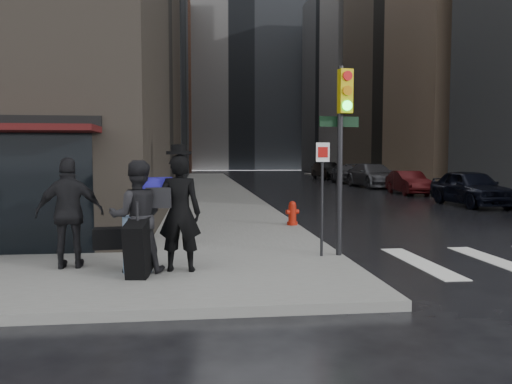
# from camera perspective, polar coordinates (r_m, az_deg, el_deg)

# --- Properties ---
(ground) EXTENTS (140.00, 140.00, 0.00)m
(ground) POSITION_cam_1_polar(r_m,az_deg,el_deg) (8.68, -0.62, -10.01)
(ground) COLOR black
(ground) RESTS_ON ground
(sidewalk_left) EXTENTS (4.00, 50.00, 0.15)m
(sidewalk_left) POSITION_cam_1_polar(r_m,az_deg,el_deg) (35.45, -5.11, 0.71)
(sidewalk_left) COLOR slate
(sidewalk_left) RESTS_ON ground
(sidewalk_right) EXTENTS (3.00, 50.00, 0.15)m
(sidewalk_right) POSITION_cam_1_polar(r_m,az_deg,el_deg) (38.24, 15.56, 0.81)
(sidewalk_right) COLOR slate
(sidewalk_right) RESTS_ON ground
(bldg_left_far) EXTENTS (22.00, 20.00, 26.00)m
(bldg_left_far) POSITION_cam_1_polar(r_m,az_deg,el_deg) (72.24, -16.51, 12.51)
(bldg_left_far) COLOR brown
(bldg_left_far) RESTS_ON ground
(bldg_right_far) EXTENTS (22.00, 20.00, 25.00)m
(bldg_right_far) POSITION_cam_1_polar(r_m,az_deg,el_deg) (72.36, 15.71, 12.11)
(bldg_right_far) COLOR slate
(bldg_right_far) RESTS_ON ground
(bldg_distant) EXTENTS (40.00, 12.00, 32.00)m
(bldg_distant) POSITION_cam_1_polar(r_m,az_deg,el_deg) (87.76, -2.00, 13.11)
(bldg_distant) COLOR slate
(bldg_distant) RESTS_ON ground
(man_overcoat) EXTENTS (1.26, 1.08, 2.21)m
(man_overcoat) POSITION_cam_1_polar(r_m,az_deg,el_deg) (8.55, -9.67, -2.94)
(man_overcoat) COLOR black
(man_overcoat) RESTS_ON ground
(man_jeans) EXTENTS (1.38, 0.82, 1.90)m
(man_jeans) POSITION_cam_1_polar(r_m,az_deg,el_deg) (8.66, -13.51, -2.73)
(man_jeans) COLOR black
(man_jeans) RESTS_ON ground
(man_greycoat) EXTENTS (1.19, 0.60, 1.95)m
(man_greycoat) POSITION_cam_1_polar(r_m,az_deg,el_deg) (9.35, -20.51, -2.26)
(man_greycoat) COLOR black
(man_greycoat) RESTS_ON ground
(traffic_light) EXTENTS (0.92, 0.49, 3.72)m
(traffic_light) POSITION_cam_1_polar(r_m,az_deg,el_deg) (9.92, 9.63, 6.55)
(traffic_light) COLOR black
(traffic_light) RESTS_ON ground
(fire_hydrant) EXTENTS (0.40, 0.30, 0.69)m
(fire_hydrant) POSITION_cam_1_polar(r_m,az_deg,el_deg) (14.42, 4.17, -2.55)
(fire_hydrant) COLOR #AB1A0A
(fire_hydrant) RESTS_ON ground
(parked_car_1) EXTENTS (1.87, 4.62, 1.57)m
(parked_car_1) POSITION_cam_1_polar(r_m,az_deg,el_deg) (23.46, 23.32, 0.46)
(parked_car_1) COLOR black
(parked_car_1) RESTS_ON ground
(parked_car_2) EXTENTS (1.61, 4.10, 1.33)m
(parked_car_2) POSITION_cam_1_polar(r_m,az_deg,el_deg) (29.52, 17.03, 1.03)
(parked_car_2) COLOR #3E0C0E
(parked_car_2) RESTS_ON ground
(parked_car_3) EXTENTS (2.66, 5.88, 1.67)m
(parked_car_3) POSITION_cam_1_polar(r_m,az_deg,el_deg) (35.86, 13.20, 1.87)
(parked_car_3) COLOR #46464B
(parked_car_3) RESTS_ON ground
(parked_car_4) EXTENTS (2.35, 4.86, 1.60)m
(parked_car_4) POSITION_cam_1_polar(r_m,az_deg,el_deg) (42.23, 10.10, 2.17)
(parked_car_4) COLOR #494A4E
(parked_car_4) RESTS_ON ground
(parked_car_5) EXTENTS (2.11, 5.03, 1.62)m
(parked_car_5) POSITION_cam_1_polar(r_m,az_deg,el_deg) (48.76, 8.12, 2.44)
(parked_car_5) COLOR black
(parked_car_5) RESTS_ON ground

